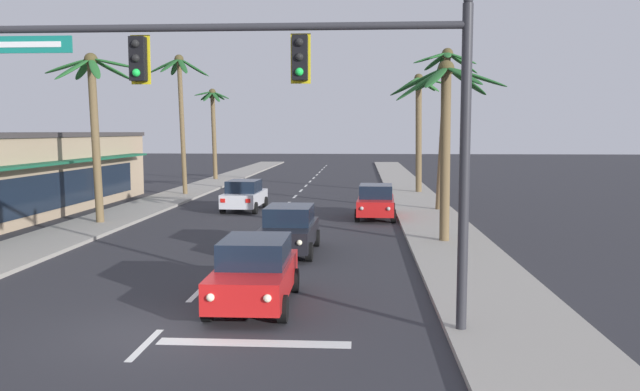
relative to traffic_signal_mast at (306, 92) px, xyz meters
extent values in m
plane|color=#2D2D33|center=(-3.21, -0.22, -5.15)|extent=(220.00, 220.00, 0.00)
cube|color=#9E998E|center=(4.59, 19.78, -5.08)|extent=(3.20, 110.00, 0.14)
cube|color=#9E998E|center=(-11.01, 19.78, -5.08)|extent=(3.20, 110.00, 0.14)
cube|color=silver|center=(-3.21, -1.06, -5.15)|extent=(0.16, 2.00, 0.01)
cube|color=silver|center=(-3.21, 3.22, -5.15)|extent=(0.16, 2.00, 0.01)
cube|color=silver|center=(-3.21, 7.51, -5.15)|extent=(0.16, 2.00, 0.01)
cube|color=silver|center=(-3.21, 11.80, -5.15)|extent=(0.16, 2.00, 0.01)
cube|color=silver|center=(-3.21, 16.09, -5.15)|extent=(0.16, 2.00, 0.01)
cube|color=silver|center=(-3.21, 20.38, -5.15)|extent=(0.16, 2.00, 0.01)
cube|color=silver|center=(-3.21, 24.67, -5.15)|extent=(0.16, 2.00, 0.01)
cube|color=silver|center=(-3.21, 28.95, -5.15)|extent=(0.16, 2.00, 0.01)
cube|color=silver|center=(-3.21, 33.24, -5.15)|extent=(0.16, 2.00, 0.01)
cube|color=silver|center=(-3.21, 37.53, -5.15)|extent=(0.16, 2.00, 0.01)
cube|color=silver|center=(-3.21, 41.82, -5.15)|extent=(0.16, 2.00, 0.01)
cube|color=silver|center=(-3.21, 46.11, -5.15)|extent=(0.16, 2.00, 0.01)
cube|color=silver|center=(-3.21, 50.40, -5.15)|extent=(0.16, 2.00, 0.01)
cube|color=silver|center=(-3.21, 54.69, -5.15)|extent=(0.16, 2.00, 0.01)
cube|color=silver|center=(-3.21, 58.97, -5.15)|extent=(0.16, 2.00, 0.01)
cube|color=silver|center=(-3.21, 63.26, -5.15)|extent=(0.16, 2.00, 0.01)
cube|color=silver|center=(-3.21, 67.55, -5.15)|extent=(0.16, 2.00, 0.01)
cube|color=silver|center=(-1.01, -0.82, -5.15)|extent=(4.00, 0.44, 0.01)
cylinder|color=#2D2D33|center=(3.32, 0.00, -1.68)|extent=(0.22, 0.22, 6.93)
cylinder|color=#2D2D33|center=(-1.84, 0.00, 1.35)|extent=(10.32, 0.16, 0.16)
sphere|color=#2D2D33|center=(3.32, 0.00, 1.84)|extent=(0.20, 0.20, 0.20)
cube|color=black|center=(-0.12, -0.02, 0.71)|extent=(0.32, 0.26, 0.92)
sphere|color=black|center=(-0.12, -0.16, 1.01)|extent=(0.17, 0.17, 0.17)
sphere|color=black|center=(-0.12, -0.16, 0.71)|extent=(0.17, 0.17, 0.17)
sphere|color=#1EE54C|center=(-0.12, -0.16, 0.41)|extent=(0.17, 0.17, 0.17)
cube|color=yellow|center=(-0.12, 0.15, 0.71)|extent=(0.42, 0.03, 1.04)
cube|color=black|center=(-3.56, -0.02, 0.71)|extent=(0.32, 0.26, 0.92)
sphere|color=black|center=(-3.56, -0.16, 1.01)|extent=(0.17, 0.17, 0.17)
sphere|color=black|center=(-3.56, -0.16, 0.71)|extent=(0.17, 0.17, 0.17)
sphere|color=#1EE54C|center=(-3.56, -0.16, 0.41)|extent=(0.17, 0.17, 0.17)
cube|color=yellow|center=(-3.56, 0.15, 0.71)|extent=(0.42, 0.03, 1.04)
cube|color=#147A6B|center=(-6.14, 0.00, 1.03)|extent=(2.29, 0.05, 0.36)
cube|color=white|center=(-6.14, -0.02, 1.03)|extent=(1.83, 0.01, 0.12)
cube|color=red|center=(-1.47, 2.05, -4.47)|extent=(1.79, 4.31, 0.72)
cube|color=black|center=(-1.47, 2.20, -3.79)|extent=(1.62, 2.21, 0.64)
cylinder|color=black|center=(-0.59, 0.63, -4.83)|extent=(0.22, 0.64, 0.64)
cylinder|color=black|center=(-2.32, 0.62, -4.83)|extent=(0.22, 0.64, 0.64)
cylinder|color=black|center=(-0.62, 3.47, -4.83)|extent=(0.22, 0.64, 0.64)
cylinder|color=black|center=(-2.34, 3.46, -4.83)|extent=(0.22, 0.64, 0.64)
sphere|color=#F9EFC6|center=(-0.83, -0.12, -4.39)|extent=(0.18, 0.18, 0.18)
sphere|color=#F9EFC6|center=(-2.07, -0.13, -4.39)|extent=(0.18, 0.18, 0.18)
cube|color=red|center=(-0.82, 4.21, -4.37)|extent=(0.24, 0.06, 0.20)
cube|color=red|center=(-2.14, 4.20, -4.37)|extent=(0.24, 0.06, 0.20)
cube|color=black|center=(-1.39, 9.04, -4.47)|extent=(1.83, 4.33, 0.72)
cube|color=black|center=(-1.38, 9.19, -3.79)|extent=(1.64, 2.23, 0.64)
cylinder|color=black|center=(-0.55, 7.61, -4.83)|extent=(0.23, 0.64, 0.64)
cylinder|color=black|center=(-2.27, 7.64, -4.83)|extent=(0.23, 0.64, 0.64)
cylinder|color=black|center=(-0.50, 10.45, -4.83)|extent=(0.23, 0.64, 0.64)
cylinder|color=black|center=(-2.22, 10.48, -4.83)|extent=(0.23, 0.64, 0.64)
sphere|color=#F9EFC6|center=(-0.80, 6.86, -4.39)|extent=(0.18, 0.18, 0.18)
sphere|color=#F9EFC6|center=(-2.04, 6.88, -4.39)|extent=(0.18, 0.18, 0.18)
cube|color=red|center=(-0.69, 11.19, -4.37)|extent=(0.24, 0.06, 0.20)
cube|color=red|center=(-2.01, 11.21, -4.37)|extent=(0.24, 0.06, 0.20)
cube|color=silver|center=(-5.18, 21.16, -4.47)|extent=(1.93, 4.37, 0.72)
cube|color=black|center=(-5.19, 21.01, -3.79)|extent=(1.69, 2.26, 0.64)
cylinder|color=black|center=(-5.98, 22.61, -4.83)|extent=(0.25, 0.65, 0.64)
cylinder|color=black|center=(-4.26, 22.55, -4.83)|extent=(0.25, 0.65, 0.64)
cylinder|color=black|center=(-6.10, 19.78, -4.83)|extent=(0.25, 0.65, 0.64)
cylinder|color=black|center=(-4.37, 19.71, -4.83)|extent=(0.25, 0.65, 0.64)
sphere|color=#B2B2AD|center=(-5.71, 23.36, -4.39)|extent=(0.18, 0.18, 0.18)
sphere|color=#B2B2AD|center=(-4.47, 23.31, -4.39)|extent=(0.18, 0.18, 0.18)
cube|color=red|center=(-5.93, 19.03, -4.37)|extent=(0.24, 0.07, 0.20)
cube|color=red|center=(-4.61, 18.98, -4.37)|extent=(0.24, 0.07, 0.20)
cube|color=red|center=(1.91, 18.41, -4.47)|extent=(1.92, 4.36, 0.72)
cube|color=black|center=(1.91, 18.56, -3.79)|extent=(1.68, 2.26, 0.64)
cylinder|color=black|center=(2.72, 16.96, -4.83)|extent=(0.24, 0.65, 0.64)
cylinder|color=black|center=(0.99, 17.03, -4.83)|extent=(0.24, 0.65, 0.64)
cylinder|color=black|center=(2.82, 19.80, -4.83)|extent=(0.24, 0.65, 0.64)
cylinder|color=black|center=(1.10, 19.86, -4.83)|extent=(0.24, 0.65, 0.64)
sphere|color=#B2B2AD|center=(2.45, 16.22, -4.39)|extent=(0.18, 0.18, 0.18)
sphere|color=#B2B2AD|center=(1.21, 16.27, -4.39)|extent=(0.18, 0.18, 0.18)
cube|color=red|center=(2.65, 20.55, -4.37)|extent=(0.24, 0.07, 0.20)
cube|color=red|center=(1.33, 20.60, -4.37)|extent=(0.24, 0.07, 0.20)
cylinder|color=brown|center=(-10.99, 15.37, -1.39)|extent=(0.55, 0.36, 7.52)
ellipsoid|color=#236028|center=(-9.99, 15.24, 2.23)|extent=(2.28, 0.66, 0.61)
ellipsoid|color=#236028|center=(-10.44, 16.20, 2.04)|extent=(1.65, 1.93, 0.99)
ellipsoid|color=#236028|center=(-11.79, 16.16, 2.05)|extent=(1.74, 1.88, 0.96)
ellipsoid|color=#236028|center=(-12.17, 15.36, 2.14)|extent=(2.21, 0.43, 0.80)
ellipsoid|color=#236028|center=(-11.51, 14.48, 1.93)|extent=(1.25, 2.03, 1.21)
ellipsoid|color=#236028|center=(-10.57, 14.51, 1.94)|extent=(1.41, 1.98, 1.18)
sphere|color=#4C4223|center=(-11.09, 15.37, 2.42)|extent=(0.60, 0.60, 0.60)
cylinder|color=brown|center=(-10.74, 28.96, -0.64)|extent=(0.55, 0.31, 9.02)
ellipsoid|color=#1E5123|center=(-9.85, 28.91, 3.36)|extent=(2.11, 0.50, 1.32)
ellipsoid|color=#1E5123|center=(-10.16, 29.76, 3.47)|extent=(1.75, 1.92, 1.10)
ellipsoid|color=#1E5123|center=(-11.39, 29.90, 3.50)|extent=(1.43, 2.13, 1.06)
ellipsoid|color=#1E5123|center=(-11.94, 29.03, 3.48)|extent=(2.23, 0.54, 1.09)
ellipsoid|color=#1E5123|center=(-11.18, 27.96, 3.43)|extent=(1.04, 2.18, 1.19)
ellipsoid|color=#1E5123|center=(-10.38, 28.05, 3.39)|extent=(1.36, 2.06, 1.27)
sphere|color=#4C4223|center=(-10.86, 28.96, 3.91)|extent=(0.60, 0.60, 0.60)
cylinder|color=brown|center=(-11.72, 42.54, -1.31)|extent=(0.54, 0.37, 7.68)
ellipsoid|color=#1E5123|center=(-11.05, 42.44, 2.30)|extent=(1.64, 0.62, 0.78)
ellipsoid|color=#1E5123|center=(-11.42, 43.21, 2.29)|extent=(1.16, 1.58, 0.79)
ellipsoid|color=#1E5123|center=(-12.08, 43.29, 2.36)|extent=(0.92, 1.67, 0.65)
ellipsoid|color=#1E5123|center=(-12.43, 42.97, 2.26)|extent=(1.52, 1.22, 0.84)
ellipsoid|color=#1E5123|center=(-12.49, 42.09, 2.43)|extent=(1.60, 1.25, 0.53)
ellipsoid|color=#1E5123|center=(-12.04, 41.88, 2.17)|extent=(0.87, 1.54, 1.01)
ellipsoid|color=#1E5123|center=(-11.38, 42.00, 2.15)|extent=(1.22, 1.40, 1.06)
sphere|color=#4C4223|center=(-11.81, 42.54, 2.57)|extent=(0.60, 0.60, 0.60)
cylinder|color=brown|center=(4.37, 11.30, -1.82)|extent=(0.42, 0.38, 6.65)
ellipsoid|color=#1E5123|center=(5.49, 11.29, 1.22)|extent=(2.33, 0.42, 0.89)
ellipsoid|color=#1E5123|center=(5.22, 11.97, 1.11)|extent=(2.03, 1.68, 1.12)
ellipsoid|color=#1E5123|center=(3.87, 12.34, 1.22)|extent=(1.33, 2.28, 0.90)
ellipsoid|color=#1E5123|center=(3.31, 11.63, 1.09)|extent=(2.25, 1.06, 1.16)
ellipsoid|color=#1E5123|center=(3.40, 10.95, 0.96)|extent=(2.11, 1.11, 1.41)
ellipsoid|color=#1E5123|center=(3.87, 10.30, 1.15)|extent=(1.34, 2.23, 1.04)
ellipsoid|color=#1E5123|center=(4.84, 10.29, 1.19)|extent=(1.37, 2.25, 0.95)
sphere|color=#4C4223|center=(4.35, 11.30, 1.55)|extent=(0.60, 0.60, 0.60)
cylinder|color=brown|center=(5.52, 21.40, -0.97)|extent=(0.67, 0.35, 8.37)
ellipsoid|color=#236028|center=(6.49, 21.47, 2.77)|extent=(1.72, 0.53, 1.20)
ellipsoid|color=#236028|center=(6.37, 21.99, 2.96)|extent=(1.68, 1.51, 0.82)
ellipsoid|color=#236028|center=(5.54, 22.21, 2.80)|extent=(0.71, 1.77, 1.14)
ellipsoid|color=#236028|center=(5.16, 22.12, 2.91)|extent=(1.40, 1.71, 0.92)
ellipsoid|color=#236028|center=(4.77, 21.23, 3.02)|extent=(1.94, 0.74, 0.70)
ellipsoid|color=#236028|center=(5.12, 20.65, 3.08)|extent=(1.47, 1.77, 0.60)
ellipsoid|color=#236028|center=(5.57, 20.47, 3.08)|extent=(0.63, 1.95, 0.59)
ellipsoid|color=#236028|center=(6.34, 20.78, 2.95)|extent=(1.62, 1.57, 0.84)
sphere|color=#4C4223|center=(5.68, 21.40, 3.26)|extent=(0.60, 0.60, 0.60)
cylinder|color=brown|center=(5.13, 31.50, -1.20)|extent=(0.54, 0.42, 7.91)
ellipsoid|color=#2D702D|center=(6.13, 31.26, 2.57)|extent=(2.25, 0.88, 0.71)
ellipsoid|color=#2D702D|center=(5.72, 32.32, 2.43)|extent=(1.64, 1.93, 0.97)
ellipsoid|color=#2D702D|center=(4.41, 32.31, 2.42)|extent=(1.66, 1.91, 0.99)
ellipsoid|color=#2D702D|center=(4.12, 31.42, 2.24)|extent=(2.00, 0.57, 1.35)
ellipsoid|color=#2D702D|center=(4.74, 30.46, 2.55)|extent=(1.04, 2.23, 0.74)
ellipsoid|color=#2D702D|center=(5.68, 30.72, 2.32)|extent=(1.58, 1.86, 1.20)
sphere|color=#4C4223|center=(5.07, 31.50, 2.80)|extent=(0.60, 0.60, 0.60)
cube|color=#195B3D|center=(-13.47, 16.89, -2.33)|extent=(1.00, 22.80, 0.12)
cube|color=black|center=(-13.90, 16.89, -3.75)|extent=(0.06, 21.46, 1.80)
camera|label=1|loc=(1.16, -13.62, -0.81)|focal=36.30mm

